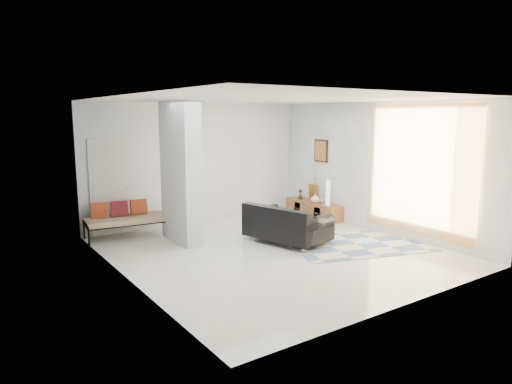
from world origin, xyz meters
TOP-DOWN VIEW (x-y plane):
  - floor at (0.00, 0.00)m, footprint 6.00×6.00m
  - ceiling at (0.00, 0.00)m, footprint 6.00×6.00m
  - wall_back at (0.00, 3.00)m, footprint 6.00×0.00m
  - wall_front at (0.00, -3.00)m, footprint 6.00×0.00m
  - wall_left at (-2.75, 0.00)m, footprint 0.00×6.00m
  - wall_right at (2.75, 0.00)m, footprint 0.00×6.00m
  - partition_column at (-1.10, 1.60)m, footprint 0.35×1.20m
  - hallway_door at (-2.10, 2.96)m, footprint 0.85×0.06m
  - curtain at (2.67, -1.15)m, footprint 0.00×2.55m
  - wall_art at (2.72, 1.70)m, footprint 0.04×0.45m
  - media_console at (2.52, 1.70)m, footprint 0.45×1.66m
  - loveseat at (0.54, 0.31)m, footprint 1.32×1.82m
  - daybed at (-1.92, 2.48)m, footprint 1.79×0.92m
  - area_rug at (1.60, -0.60)m, footprint 3.03×2.46m
  - cylinder_lamp at (2.50, 1.19)m, footprint 0.11×0.11m
  - bronze_figurine at (2.47, 2.16)m, footprint 0.13×0.13m
  - vase at (2.47, 1.61)m, footprint 0.23×0.23m

SIDE VIEW (x-z plane):
  - floor at x=0.00m, z-range 0.00..0.00m
  - area_rug at x=1.60m, z-range 0.00..0.01m
  - media_console at x=2.52m, z-range -0.19..0.61m
  - loveseat at x=0.54m, z-range -0.03..0.73m
  - daybed at x=-1.92m, z-range 0.03..0.80m
  - vase at x=2.47m, z-range 0.40..0.62m
  - bronze_figurine at x=2.47m, z-range 0.40..0.65m
  - cylinder_lamp at x=2.50m, z-range 0.40..1.00m
  - hallway_door at x=-2.10m, z-range 0.00..2.04m
  - partition_column at x=-1.10m, z-range 0.00..2.80m
  - wall_back at x=0.00m, z-range -1.60..4.40m
  - wall_front at x=0.00m, z-range -1.60..4.40m
  - wall_left at x=-2.75m, z-range -1.60..4.40m
  - wall_right at x=2.75m, z-range -1.60..4.40m
  - curtain at x=2.67m, z-range 0.17..2.72m
  - wall_art at x=2.72m, z-range 1.38..1.92m
  - ceiling at x=0.00m, z-range 2.80..2.80m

